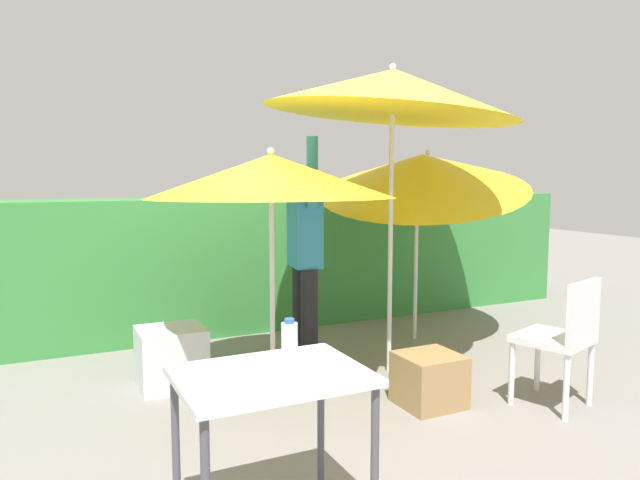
{
  "coord_description": "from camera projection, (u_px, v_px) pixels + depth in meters",
  "views": [
    {
      "loc": [
        -1.88,
        -3.59,
        1.57
      ],
      "look_at": [
        0.0,
        0.3,
        1.1
      ],
      "focal_mm": 32.93,
      "sensor_mm": 36.0,
      "label": 1
    }
  ],
  "objects": [
    {
      "name": "umbrella_orange",
      "position": [
        392.0,
        92.0,
        4.52
      ],
      "size": [
        2.0,
        1.99,
        2.5
      ],
      "color": "silver",
      "rests_on": "ground_plane"
    },
    {
      "name": "ground_plane",
      "position": [
        338.0,
        397.0,
        4.2
      ],
      "size": [
        24.0,
        24.0,
        0.0
      ],
      "primitive_type": "plane",
      "color": "gray"
    },
    {
      "name": "chair_plastic",
      "position": [
        563.0,
        334.0,
        3.95
      ],
      "size": [
        0.55,
        0.55,
        0.89
      ],
      "color": "silver",
      "rests_on": "ground_plane"
    },
    {
      "name": "hedge_row",
      "position": [
        241.0,
        263.0,
        6.09
      ],
      "size": [
        8.0,
        0.7,
        1.35
      ],
      "primitive_type": "cube",
      "color": "#38843D",
      "rests_on": "ground_plane"
    },
    {
      "name": "cooler_box",
      "position": [
        171.0,
        357.0,
        4.38
      ],
      "size": [
        0.48,
        0.43,
        0.45
      ],
      "primitive_type": "cube",
      "color": "silver",
      "rests_on": "ground_plane"
    },
    {
      "name": "crate_cardboard",
      "position": [
        429.0,
        380.0,
        4.03
      ],
      "size": [
        0.41,
        0.39,
        0.36
      ],
      "primitive_type": "cube",
      "color": "#9E7A4C",
      "rests_on": "ground_plane"
    },
    {
      "name": "folding_table",
      "position": [
        272.0,
        393.0,
        2.51
      ],
      "size": [
        0.8,
        0.6,
        0.74
      ],
      "color": "#4C4C51",
      "rests_on": "ground_plane"
    },
    {
      "name": "person_vendor",
      "position": [
        305.0,
        253.0,
        4.89
      ],
      "size": [
        0.27,
        0.56,
        1.88
      ],
      "color": "black",
      "rests_on": "ground_plane"
    },
    {
      "name": "umbrella_yellow",
      "position": [
        422.0,
        173.0,
        5.52
      ],
      "size": [
        2.09,
        2.02,
        2.14
      ],
      "color": "silver",
      "rests_on": "ground_plane"
    },
    {
      "name": "umbrella_rainbow",
      "position": [
        271.0,
        176.0,
        4.09
      ],
      "size": [
        1.75,
        1.75,
        1.77
      ],
      "color": "silver",
      "rests_on": "ground_plane"
    },
    {
      "name": "bottle_water",
      "position": [
        290.0,
        348.0,
        2.46
      ],
      "size": [
        0.07,
        0.07,
        0.24
      ],
      "color": "silver",
      "rests_on": "folding_table"
    }
  ]
}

